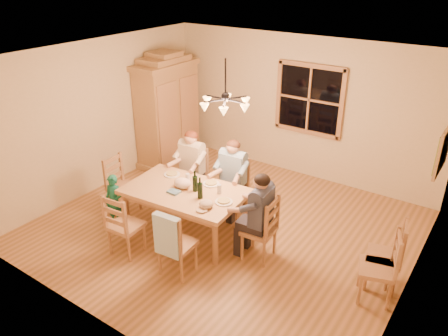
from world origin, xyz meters
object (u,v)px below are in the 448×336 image
Objects in this scene: chair_far_left at (192,186)px; wine_bottle_b at (200,188)px; adult_plaid_man at (233,169)px; wine_bottle_a at (195,181)px; adult_woman at (191,158)px; chair_end_left at (125,196)px; adult_slate_man at (260,206)px; chair_near_left at (127,234)px; chair_near_right at (178,253)px; chair_spare_back at (375,278)px; chair_spare_front at (382,266)px; child at (114,201)px; chandelier at (225,103)px; armoire at (168,114)px; dining_table at (185,196)px; chair_end_right at (259,239)px; chair_far_right at (232,198)px.

wine_bottle_b is at bearing 129.81° from chair_far_left.
adult_plaid_man is 0.83m from wine_bottle_a.
chair_end_left is at bearing 46.74° from adult_woman.
chair_near_left is at bearing 116.57° from adult_slate_man.
chair_near_right is 1.00× the size of chair_spare_back.
wine_bottle_b is at bearing 89.26° from adult_plaid_man.
adult_plaid_man is 0.88× the size of chair_spare_front.
chair_spare_back reaches higher than child.
wine_bottle_a is at bearing 146.06° from wine_bottle_b.
chair_far_left and chair_spare_back have the same top height.
child is (-1.47, -0.95, -1.63)m from chandelier.
armoire is at bearing 101.29° from child.
chandelier is at bearing 78.15° from chair_spare_front.
armoire is 1.22× the size of dining_table.
chair_end_right is at bearing 90.00° from chair_end_left.
chandelier is at bearing 22.71° from child.
chair_far_right is at bearing 93.76° from wine_bottle_b.
chair_spare_back is (1.63, 0.09, -0.54)m from adult_slate_man.
adult_woman is 2.65× the size of wine_bottle_a.
dining_table is at bearing 62.10° from chair_near_left.
adult_slate_man is (0.82, -0.36, -1.24)m from chandelier.
adult_slate_man reaches higher than chair_spare_front.
chair_end_left is at bearing -161.71° from chandelier.
armoire reaches higher than wine_bottle_a.
chandelier is at bearing 81.08° from wine_bottle_b.
dining_table is 1.91× the size of chair_end_left.
wine_bottle_b is (0.86, -0.88, 0.08)m from adult_woman.
chandelier reaches higher than chair_end_left.
wine_bottle_a is (-1.10, -0.04, 0.62)m from chair_end_right.
chair_near_left is 1.25m from wine_bottle_a.
chair_spare_front is at bearing 12.25° from wine_bottle_b.
armoire is (-2.42, 1.46, -1.02)m from chandelier.
chair_near_left is at bearing -131.73° from wine_bottle_b.
dining_table is 1.91× the size of chair_far_right.
adult_plaid_man reaches higher than dining_table.
dining_table is 0.99m from chair_far_right.
chair_far_right is (0.80, 0.06, 0.00)m from chair_far_left.
wine_bottle_a and wine_bottle_b have the same top height.
chair_near_right is 1.17m from chair_end_right.
chandelier is at bearing 46.85° from dining_table.
chair_far_right is (2.28, -1.03, -0.75)m from armoire.
chair_spare_back is (2.53, 0.26, -0.62)m from wine_bottle_b.
chair_end_right is (1.25, 0.10, -0.36)m from dining_table.
chair_near_right is at bearing -47.37° from armoire.
child is (-1.04, -0.50, -0.21)m from dining_table.
chandelier is 0.41× the size of dining_table.
chair_far_right and chair_near_right have the same top height.
adult_plaid_man reaches higher than child.
chair_far_right is 1.13m from wine_bottle_b.
chair_far_right and chair_end_right have the same top height.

